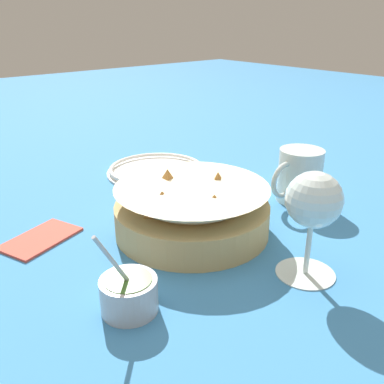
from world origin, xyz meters
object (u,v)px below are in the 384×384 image
Objects in this scene: side_plate at (157,170)px; food_basket at (191,211)px; sauce_cup at (129,293)px; wine_glass at (313,204)px; beer_mug at (299,177)px.

food_basket is at bearing 65.60° from side_plate.
wine_glass reaches higher than sauce_cup.
food_basket reaches higher than side_plate.
beer_mug is at bearing -140.42° from wine_glass.
side_plate is at bearing -68.56° from beer_mug.
side_plate is (-0.08, -0.45, -0.09)m from wine_glass.
wine_glass is at bearing 80.06° from side_plate.
beer_mug reaches higher than side_plate.
wine_glass reaches higher than food_basket.
sauce_cup is 0.47m from side_plate.
wine_glass is (-0.22, 0.09, 0.08)m from sauce_cup.
beer_mug is 0.55× the size of side_plate.
beer_mug is at bearing 171.89° from food_basket.
wine_glass reaches higher than beer_mug.
side_plate is at bearing -99.94° from wine_glass.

